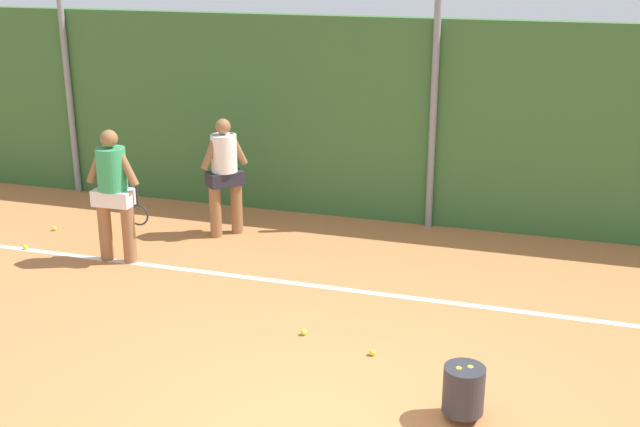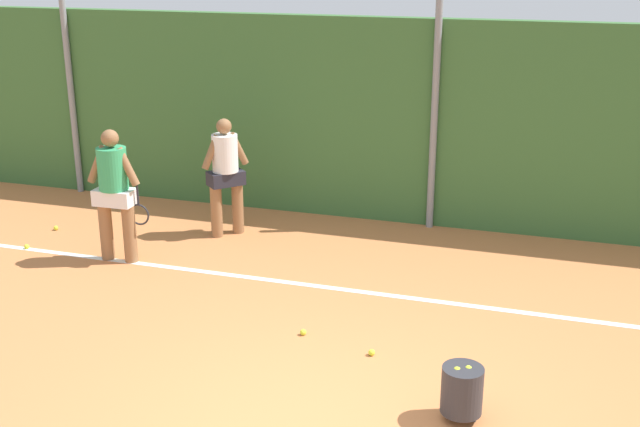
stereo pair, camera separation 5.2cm
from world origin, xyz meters
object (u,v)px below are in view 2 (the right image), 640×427
at_px(tennis_ball_6, 133,222).
at_px(tennis_ball_3, 372,352).
at_px(tennis_ball_0, 56,228).
at_px(tennis_ball_4, 303,332).
at_px(ball_hopper, 462,390).
at_px(player_backcourt_far, 226,171).
at_px(player_midcourt, 114,189).
at_px(tennis_ball_7, 27,247).
at_px(tennis_ball_1, 218,216).

bearing_deg(tennis_ball_6, tennis_ball_3, -32.98).
bearing_deg(tennis_ball_6, tennis_ball_0, -148.85).
distance_m(tennis_ball_3, tennis_ball_4, 0.82).
bearing_deg(ball_hopper, player_backcourt_far, 135.92).
height_order(tennis_ball_0, tennis_ball_4, same).
distance_m(player_midcourt, tennis_ball_0, 1.91).
bearing_deg(tennis_ball_7, tennis_ball_3, -15.86).
bearing_deg(player_midcourt, ball_hopper, -27.96).
height_order(tennis_ball_3, tennis_ball_6, same).
height_order(tennis_ball_6, tennis_ball_7, same).
height_order(player_midcourt, player_backcourt_far, player_midcourt).
bearing_deg(player_backcourt_far, player_midcourt, -172.78).
distance_m(player_midcourt, tennis_ball_1, 2.21).
xyz_separation_m(tennis_ball_0, tennis_ball_1, (2.01, 1.19, 0.00)).
bearing_deg(tennis_ball_0, tennis_ball_1, 30.75).
relative_size(tennis_ball_0, tennis_ball_3, 1.00).
relative_size(player_backcourt_far, tennis_ball_6, 25.23).
bearing_deg(tennis_ball_3, tennis_ball_0, 156.94).
bearing_deg(tennis_ball_0, player_midcourt, -26.20).
xyz_separation_m(player_backcourt_far, tennis_ball_7, (-2.36, -1.35, -0.90)).
height_order(ball_hopper, tennis_ball_0, ball_hopper).
distance_m(ball_hopper, tennis_ball_3, 1.36).
xyz_separation_m(tennis_ball_0, tennis_ball_6, (0.93, 0.56, 0.00)).
bearing_deg(player_backcourt_far, tennis_ball_7, 162.41).
xyz_separation_m(tennis_ball_1, tennis_ball_4, (2.43, -3.21, 0.00)).
xyz_separation_m(player_midcourt, tennis_ball_6, (-0.56, 1.30, -0.94)).
height_order(ball_hopper, tennis_ball_7, ball_hopper).
bearing_deg(tennis_ball_3, tennis_ball_4, 165.05).
relative_size(player_midcourt, tennis_ball_4, 26.28).
bearing_deg(ball_hopper, tennis_ball_7, 159.26).
xyz_separation_m(tennis_ball_1, tennis_ball_7, (-1.93, -1.96, 0.00)).
bearing_deg(tennis_ball_1, player_midcourt, -104.97).
relative_size(ball_hopper, tennis_ball_3, 7.78).
xyz_separation_m(tennis_ball_6, tennis_ball_7, (-0.86, -1.32, 0.00)).
distance_m(player_backcourt_far, tennis_ball_1, 1.17).
distance_m(tennis_ball_4, tennis_ball_6, 4.35).
bearing_deg(player_midcourt, tennis_ball_7, 179.58).
height_order(tennis_ball_0, tennis_ball_1, same).
xyz_separation_m(tennis_ball_0, tennis_ball_3, (5.23, -2.23, 0.00)).
bearing_deg(tennis_ball_4, tennis_ball_6, 143.67).
relative_size(player_backcourt_far, tennis_ball_4, 25.23).
distance_m(ball_hopper, tennis_ball_0, 6.97).
xyz_separation_m(ball_hopper, tennis_ball_7, (-6.17, 2.34, -0.26)).
relative_size(ball_hopper, tennis_ball_1, 7.78).
relative_size(ball_hopper, tennis_ball_7, 7.78).
bearing_deg(tennis_ball_4, tennis_ball_1, 127.15).
relative_size(tennis_ball_4, tennis_ball_7, 1.00).
bearing_deg(tennis_ball_0, tennis_ball_7, -84.50).
bearing_deg(tennis_ball_0, player_backcourt_far, 13.66).
relative_size(tennis_ball_4, tennis_ball_6, 1.00).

